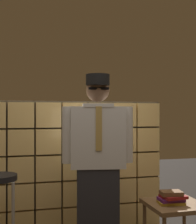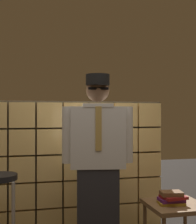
% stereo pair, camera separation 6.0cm
% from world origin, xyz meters
% --- Properties ---
extents(glass_block_wall, '(2.09, 0.10, 1.50)m').
position_xyz_m(glass_block_wall, '(-0.00, 1.14, 0.73)').
color(glass_block_wall, '#F2C672').
rests_on(glass_block_wall, ground).
extents(standing_person, '(0.68, 0.33, 1.71)m').
position_xyz_m(standing_person, '(0.11, 0.50, 0.89)').
color(standing_person, '#28282D').
rests_on(standing_person, ground).
extents(side_table, '(0.52, 0.52, 0.48)m').
position_xyz_m(side_table, '(0.82, 0.32, 0.42)').
color(side_table, brown).
rests_on(side_table, ground).
extents(book_stack, '(0.27, 0.21, 0.12)m').
position_xyz_m(book_stack, '(0.77, 0.30, 0.54)').
color(book_stack, olive).
rests_on(book_stack, side_table).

